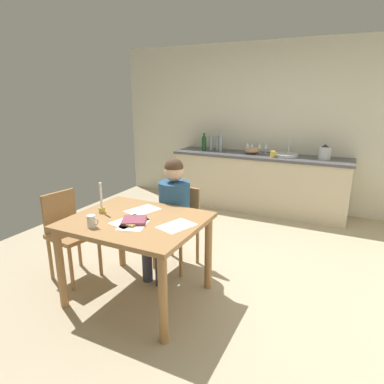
# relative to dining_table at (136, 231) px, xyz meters

# --- Properties ---
(ground_plane) EXTENTS (5.20, 5.20, 0.04)m
(ground_plane) POSITION_rel_dining_table_xyz_m (0.31, 0.65, -0.67)
(ground_plane) COLOR tan
(wall_back) EXTENTS (5.20, 0.12, 2.60)m
(wall_back) POSITION_rel_dining_table_xyz_m (0.31, 3.25, 0.65)
(wall_back) COLOR beige
(wall_back) RESTS_ON ground
(kitchen_counter) EXTENTS (2.73, 0.64, 0.90)m
(kitchen_counter) POSITION_rel_dining_table_xyz_m (0.31, 2.89, -0.20)
(kitchen_counter) COLOR beige
(kitchen_counter) RESTS_ON ground
(dining_table) EXTENTS (1.14, 0.95, 0.76)m
(dining_table) POSITION_rel_dining_table_xyz_m (0.00, 0.00, 0.00)
(dining_table) COLOR #9E7042
(dining_table) RESTS_ON ground
(chair_at_table) EXTENTS (0.43, 0.43, 0.85)m
(chair_at_table) POSITION_rel_dining_table_xyz_m (0.04, 0.72, -0.18)
(chair_at_table) COLOR #9E7042
(chair_at_table) RESTS_ON ground
(person_seated) EXTENTS (0.35, 0.61, 1.19)m
(person_seated) POSITION_rel_dining_table_xyz_m (0.02, 0.57, 0.03)
(person_seated) COLOR navy
(person_seated) RESTS_ON ground
(chair_side_empty) EXTENTS (0.46, 0.46, 0.88)m
(chair_side_empty) POSITION_rel_dining_table_xyz_m (-0.83, 0.01, -0.16)
(chair_side_empty) COLOR #9E7042
(chair_side_empty) RESTS_ON ground
(coffee_mug) EXTENTS (0.11, 0.07, 0.10)m
(coffee_mug) POSITION_rel_dining_table_xyz_m (-0.21, -0.31, 0.17)
(coffee_mug) COLOR white
(coffee_mug) RESTS_ON dining_table
(candlestick) EXTENTS (0.06, 0.06, 0.28)m
(candlestick) POSITION_rel_dining_table_xyz_m (-0.37, -0.00, 0.19)
(candlestick) COLOR gold
(candlestick) RESTS_ON dining_table
(book_magazine) EXTENTS (0.27, 0.27, 0.03)m
(book_magazine) POSITION_rel_dining_table_xyz_m (0.03, -0.06, 0.13)
(book_magazine) COLOR #823A4F
(book_magazine) RESTS_ON dining_table
(book_cookery) EXTENTS (0.14, 0.20, 0.02)m
(book_cookery) POSITION_rel_dining_table_xyz_m (0.04, -0.09, 0.12)
(book_cookery) COLOR #AD854D
(book_cookery) RESTS_ON dining_table
(paper_letter) EXTENTS (0.29, 0.35, 0.00)m
(paper_letter) POSITION_rel_dining_table_xyz_m (0.39, 0.02, 0.12)
(paper_letter) COLOR white
(paper_letter) RESTS_ON dining_table
(paper_bill) EXTENTS (0.28, 0.34, 0.00)m
(paper_bill) POSITION_rel_dining_table_xyz_m (-0.02, -0.07, 0.12)
(paper_bill) COLOR white
(paper_bill) RESTS_ON dining_table
(paper_envelope) EXTENTS (0.28, 0.34, 0.00)m
(paper_envelope) POSITION_rel_dining_table_xyz_m (0.06, -0.11, 0.12)
(paper_envelope) COLOR white
(paper_envelope) RESTS_ON dining_table
(paper_receipt) EXTENTS (0.29, 0.35, 0.00)m
(paper_receipt) POSITION_rel_dining_table_xyz_m (-0.08, 0.22, 0.12)
(paper_receipt) COLOR white
(paper_receipt) RESTS_ON dining_table
(sink_unit) EXTENTS (0.36, 0.36, 0.24)m
(sink_unit) POSITION_rel_dining_table_xyz_m (0.71, 2.90, 0.27)
(sink_unit) COLOR #B2B7BC
(sink_unit) RESTS_ON kitchen_counter
(bottle_oil) EXTENTS (0.07, 0.07, 0.29)m
(bottle_oil) POSITION_rel_dining_table_xyz_m (-0.64, 2.86, 0.37)
(bottle_oil) COLOR #194C23
(bottle_oil) RESTS_ON kitchen_counter
(bottle_vinegar) EXTENTS (0.07, 0.07, 0.30)m
(bottle_vinegar) POSITION_rel_dining_table_xyz_m (-0.54, 2.93, 0.38)
(bottle_vinegar) COLOR #8C999E
(bottle_vinegar) RESTS_ON kitchen_counter
(bottle_wine_red) EXTENTS (0.07, 0.07, 0.30)m
(bottle_wine_red) POSITION_rel_dining_table_xyz_m (-0.42, 2.94, 0.38)
(bottle_wine_red) COLOR #8C999E
(bottle_wine_red) RESTS_ON kitchen_counter
(bottle_sauce) EXTENTS (0.06, 0.06, 0.32)m
(bottle_sauce) POSITION_rel_dining_table_xyz_m (-0.35, 2.89, 0.39)
(bottle_sauce) COLOR #8C999E
(bottle_sauce) RESTS_ON kitchen_counter
(mixing_bowl) EXTENTS (0.23, 0.23, 0.10)m
(mixing_bowl) POSITION_rel_dining_table_xyz_m (0.17, 2.91, 0.30)
(mixing_bowl) COLOR tan
(mixing_bowl) RESTS_ON kitchen_counter
(stovetop_kettle) EXTENTS (0.18, 0.18, 0.22)m
(stovetop_kettle) POSITION_rel_dining_table_xyz_m (1.25, 2.89, 0.35)
(stovetop_kettle) COLOR #B7BABF
(stovetop_kettle) RESTS_ON kitchen_counter
(wine_glass_near_sink) EXTENTS (0.07, 0.07, 0.15)m
(wine_glass_near_sink) POSITION_rel_dining_table_xyz_m (0.36, 3.04, 0.36)
(wine_glass_near_sink) COLOR silver
(wine_glass_near_sink) RESTS_ON kitchen_counter
(wine_glass_by_kettle) EXTENTS (0.07, 0.07, 0.15)m
(wine_glass_by_kettle) POSITION_rel_dining_table_xyz_m (0.26, 3.04, 0.36)
(wine_glass_by_kettle) COLOR silver
(wine_glass_by_kettle) RESTS_ON kitchen_counter
(wine_glass_back_left) EXTENTS (0.07, 0.07, 0.15)m
(wine_glass_back_left) POSITION_rel_dining_table_xyz_m (0.13, 3.04, 0.36)
(wine_glass_back_left) COLOR silver
(wine_glass_back_left) RESTS_ON kitchen_counter
(wine_glass_back_right) EXTENTS (0.07, 0.07, 0.15)m
(wine_glass_back_right) POSITION_rel_dining_table_xyz_m (0.06, 3.04, 0.36)
(wine_glass_back_right) COLOR silver
(wine_glass_back_right) RESTS_ON kitchen_counter
(teacup_on_counter) EXTENTS (0.11, 0.07, 0.09)m
(teacup_on_counter) POSITION_rel_dining_table_xyz_m (0.55, 2.74, 0.30)
(teacup_on_counter) COLOR #F2CC4C
(teacup_on_counter) RESTS_ON kitchen_counter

